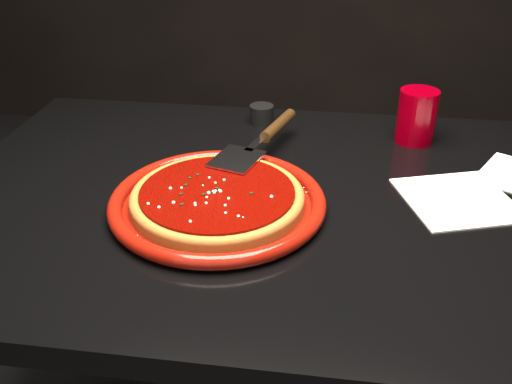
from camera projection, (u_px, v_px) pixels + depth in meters
table at (277, 352)px, 1.18m from camera, size 1.20×0.80×0.75m
plate at (218, 202)px, 0.94m from camera, size 0.40×0.40×0.03m
pizza_crust at (218, 200)px, 0.94m from camera, size 0.32×0.32×0.01m
pizza_crust_rim at (217, 196)px, 0.94m from camera, size 0.32×0.32×0.02m
pizza_sauce at (217, 193)px, 0.93m from camera, size 0.28×0.28×0.01m
parmesan_dusting at (217, 189)px, 0.93m from camera, size 0.25×0.25×0.01m
basil_flecks at (217, 190)px, 0.93m from camera, size 0.23×0.23×0.00m
pizza_server at (260, 139)px, 1.08m from camera, size 0.18×0.34×0.02m
cup at (417, 116)px, 1.16m from camera, size 0.08×0.08×0.11m
napkin_a at (458, 200)px, 0.97m from camera, size 0.22×0.22×0.00m
ramekin at (262, 114)px, 1.26m from camera, size 0.07×0.07×0.04m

